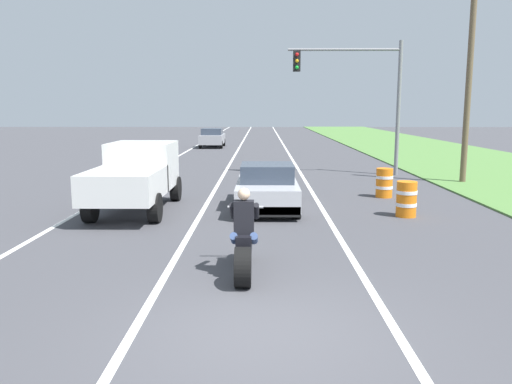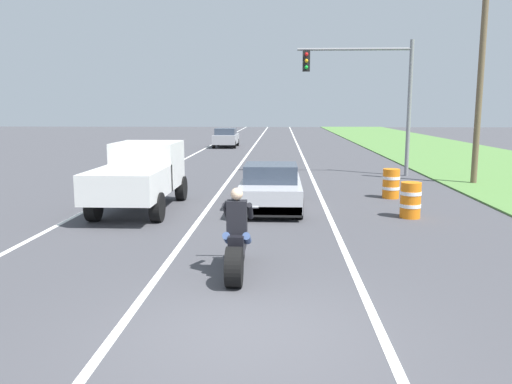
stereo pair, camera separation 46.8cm
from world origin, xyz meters
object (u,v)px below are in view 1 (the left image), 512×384
at_px(construction_barrel_nearest, 406,199).
at_px(construction_barrel_mid, 384,183).
at_px(traffic_light_mast_near, 364,86).
at_px(motorcycle_with_rider, 244,244).
at_px(sports_car_silver, 267,188).
at_px(pickup_truck_left_lane_white, 136,174).
at_px(distant_car_far_ahead, 212,137).

distance_m(construction_barrel_nearest, construction_barrel_mid, 3.21).
bearing_deg(construction_barrel_nearest, traffic_light_mast_near, 86.97).
distance_m(motorcycle_with_rider, sports_car_silver, 6.51).
distance_m(pickup_truck_left_lane_white, construction_barrel_mid, 8.32).
height_order(pickup_truck_left_lane_white, traffic_light_mast_near, traffic_light_mast_near).
xyz_separation_m(pickup_truck_left_lane_white, construction_barrel_mid, (7.92, 2.45, -0.60)).
height_order(traffic_light_mast_near, construction_barrel_mid, traffic_light_mast_near).
bearing_deg(traffic_light_mast_near, pickup_truck_left_lane_white, -134.32).
xyz_separation_m(motorcycle_with_rider, construction_barrel_mid, (4.53, 8.46, -0.09)).
distance_m(pickup_truck_left_lane_white, traffic_light_mast_near, 12.21).
xyz_separation_m(traffic_light_mast_near, distant_car_far_ahead, (-8.46, 17.14, -3.26)).
relative_size(motorcycle_with_rider, pickup_truck_left_lane_white, 0.46).
bearing_deg(sports_car_silver, distant_car_far_ahead, 99.17).
distance_m(sports_car_silver, pickup_truck_left_lane_white, 3.94).
bearing_deg(construction_barrel_nearest, distant_car_far_ahead, 106.82).
bearing_deg(construction_barrel_nearest, construction_barrel_mid, 87.65).
distance_m(motorcycle_with_rider, traffic_light_mast_near, 15.67).
height_order(sports_car_silver, pickup_truck_left_lane_white, pickup_truck_left_lane_white).
xyz_separation_m(traffic_light_mast_near, construction_barrel_nearest, (-0.49, -9.24, -3.53)).
bearing_deg(distant_car_far_ahead, construction_barrel_mid, -70.72).
bearing_deg(sports_car_silver, motorcycle_with_rider, -94.24).
bearing_deg(traffic_light_mast_near, construction_barrel_nearest, -93.03).
bearing_deg(pickup_truck_left_lane_white, traffic_light_mast_near, 45.68).
bearing_deg(sports_car_silver, traffic_light_mast_near, 61.18).
height_order(sports_car_silver, traffic_light_mast_near, traffic_light_mast_near).
relative_size(sports_car_silver, distant_car_far_ahead, 1.08).
height_order(sports_car_silver, construction_barrel_mid, sports_car_silver).
height_order(traffic_light_mast_near, distant_car_far_ahead, traffic_light_mast_near).
height_order(motorcycle_with_rider, pickup_truck_left_lane_white, pickup_truck_left_lane_white).
bearing_deg(sports_car_silver, construction_barrel_mid, 25.96).
relative_size(sports_car_silver, traffic_light_mast_near, 0.72).
xyz_separation_m(motorcycle_with_rider, distant_car_far_ahead, (-3.58, 31.63, 0.18)).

